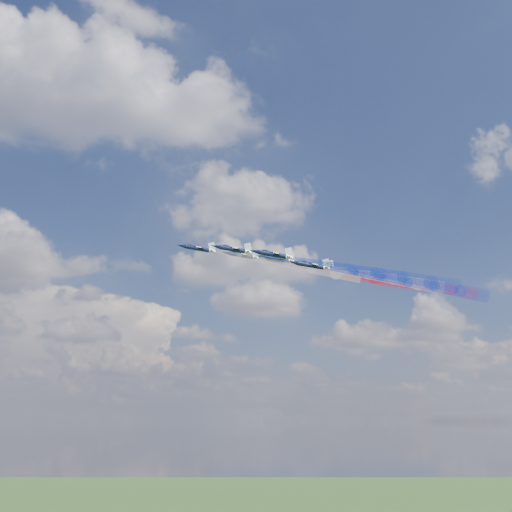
{
  "coord_description": "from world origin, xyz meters",
  "views": [
    {
      "loc": [
        -21.59,
        -180.01,
        84.29
      ],
      "look_at": [
        6.64,
        -9.0,
        129.26
      ],
      "focal_mm": 44.91,
      "sensor_mm": 36.0,
      "label": 1
    }
  ],
  "objects": [
    {
      "name": "trail_rear_right",
      "position": [
        50.22,
        -8.93,
        123.49
      ],
      "size": [
        41.17,
        12.4,
        12.05
      ],
      "primitive_type": null,
      "rotation": [
        0.19,
        -0.2,
        1.34
      ],
      "color": "red"
    },
    {
      "name": "trail_outer_left",
      "position": [
        32.49,
        -33.29,
        120.03
      ],
      "size": [
        41.17,
        12.4,
        12.05
      ],
      "primitive_type": null,
      "rotation": [
        0.19,
        -0.2,
        1.34
      ],
      "color": "blue"
    },
    {
      "name": "trail_center_third",
      "position": [
        37.34,
        -14.66,
        123.68
      ],
      "size": [
        41.17,
        12.4,
        12.05
      ],
      "primitive_type": null,
      "rotation": [
        0.19,
        -0.2,
        1.34
      ],
      "color": "white"
    },
    {
      "name": "jet_rear_right",
      "position": [
        25.42,
        -4.04,
        128.22
      ],
      "size": [
        13.63,
        11.71,
        6.88
      ],
      "primitive_type": null,
      "rotation": [
        0.19,
        -0.2,
        1.34
      ],
      "color": "black"
    },
    {
      "name": "jet_outer_right",
      "position": [
        15.09,
        5.95,
        132.11
      ],
      "size": [
        13.63,
        11.71,
        6.88
      ],
      "primitive_type": null,
      "rotation": [
        0.19,
        -0.2,
        1.34
      ],
      "color": "black"
    },
    {
      "name": "trail_outer_right",
      "position": [
        39.89,
        1.06,
        127.38
      ],
      "size": [
        41.17,
        12.4,
        12.05
      ],
      "primitive_type": null,
      "rotation": [
        0.19,
        -0.2,
        1.34
      ],
      "color": "red"
    },
    {
      "name": "trail_inner_right",
      "position": [
        28.86,
        -3.68,
        127.22
      ],
      "size": [
        41.17,
        12.4,
        12.05
      ],
      "primitive_type": null,
      "rotation": [
        0.19,
        -0.2,
        1.34
      ],
      "color": "red"
    },
    {
      "name": "trail_inner_left",
      "position": [
        24.09,
        -20.6,
        124.35
      ],
      "size": [
        41.17,
        12.4,
        12.05
      ],
      "primitive_type": null,
      "rotation": [
        0.19,
        -0.2,
        1.34
      ],
      "color": "blue"
    },
    {
      "name": "trail_lead",
      "position": [
        15.36,
        -10.03,
        127.04
      ],
      "size": [
        41.17,
        12.4,
        12.05
      ],
      "primitive_type": null,
      "rotation": [
        0.19,
        -0.2,
        1.34
      ],
      "color": "white"
    },
    {
      "name": "trail_rear_left",
      "position": [
        44.36,
        -25.01,
        119.65
      ],
      "size": [
        41.17,
        12.4,
        12.05
      ],
      "primitive_type": null,
      "rotation": [
        0.19,
        -0.2,
        1.34
      ],
      "color": "blue"
    },
    {
      "name": "jet_outer_left",
      "position": [
        7.69,
        -28.4,
        124.76
      ],
      "size": [
        13.63,
        11.71,
        6.88
      ],
      "primitive_type": null,
      "rotation": [
        0.19,
        -0.2,
        1.34
      ],
      "color": "black"
    },
    {
      "name": "jet_inner_right",
      "position": [
        4.07,
        1.21,
        131.95
      ],
      "size": [
        13.63,
        11.71,
        6.88
      ],
      "primitive_type": null,
      "rotation": [
        0.19,
        -0.2,
        1.34
      ],
      "color": "black"
    },
    {
      "name": "jet_inner_left",
      "position": [
        -0.71,
        -15.71,
        129.09
      ],
      "size": [
        13.63,
        11.71,
        6.88
      ],
      "primitive_type": null,
      "rotation": [
        0.19,
        -0.2,
        1.34
      ],
      "color": "black"
    },
    {
      "name": "jet_rear_left",
      "position": [
        19.56,
        -20.12,
        124.39
      ],
      "size": [
        13.63,
        11.71,
        6.88
      ],
      "primitive_type": null,
      "rotation": [
        0.19,
        -0.2,
        1.34
      ],
      "color": "black"
    },
    {
      "name": "jet_center_third",
      "position": [
        12.54,
        -9.77,
        128.41
      ],
      "size": [
        13.63,
        11.71,
        6.88
      ],
      "primitive_type": null,
      "rotation": [
        0.19,
        -0.2,
        1.34
      ],
      "color": "black"
    },
    {
      "name": "jet_lead",
      "position": [
        -9.44,
        -5.14,
        131.77
      ],
      "size": [
        13.63,
        11.71,
        6.88
      ],
      "primitive_type": null,
      "rotation": [
        0.19,
        -0.2,
        1.34
      ],
      "color": "black"
    }
  ]
}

